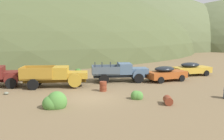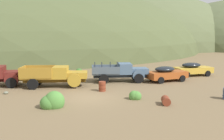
% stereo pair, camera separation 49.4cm
% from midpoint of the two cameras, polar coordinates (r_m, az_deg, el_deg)
% --- Properties ---
extents(ground_plane, '(300.00, 300.00, 0.00)m').
position_cam_midpoint_polar(ground_plane, '(18.03, -4.96, -6.82)').
color(ground_plane, brown).
extents(hill_distant, '(105.69, 77.49, 44.54)m').
position_cam_midpoint_polar(hill_distant, '(96.64, 1.84, 5.66)').
color(hill_distant, '#56603D').
rests_on(hill_distant, ground).
extents(truck_mustard, '(6.15, 2.94, 1.91)m').
position_cam_midpoint_polar(truck_mustard, '(22.20, -12.21, -1.36)').
color(truck_mustard, '#593D12').
rests_on(truck_mustard, ground).
extents(truck_chalk_blue, '(5.92, 2.88, 2.16)m').
position_cam_midpoint_polar(truck_chalk_blue, '(24.14, 3.47, -0.49)').
color(truck_chalk_blue, '#262D39').
rests_on(truck_chalk_blue, ground).
extents(car_oxide_orange, '(4.66, 2.48, 1.57)m').
position_cam_midpoint_polar(car_oxide_orange, '(25.08, 13.94, -0.80)').
color(car_oxide_orange, '#A34C1E').
rests_on(car_oxide_orange, ground).
extents(car_faded_yellow, '(4.77, 2.12, 1.57)m').
position_cam_midpoint_polar(car_faded_yellow, '(29.30, 19.78, 0.26)').
color(car_faded_yellow, gold).
rests_on(car_faded_yellow, ground).
extents(oil_drum_foreground, '(0.64, 0.64, 0.84)m').
position_cam_midpoint_polar(oil_drum_foreground, '(20.06, -1.70, -3.99)').
color(oil_drum_foreground, brown).
rests_on(oil_drum_foreground, ground).
extents(oil_drum_tipped, '(0.80, 0.99, 0.57)m').
position_cam_midpoint_polar(oil_drum_tipped, '(16.72, 13.79, -7.26)').
color(oil_drum_tipped, brown).
rests_on(oil_drum_tipped, ground).
extents(bush_lone_scrub, '(0.94, 0.76, 0.83)m').
position_cam_midpoint_polar(bush_lone_scrub, '(17.74, 6.45, -6.35)').
color(bush_lone_scrub, '#4C8438').
rests_on(bush_lone_scrub, ground).
extents(bush_front_right, '(1.62, 1.21, 1.42)m').
position_cam_midpoint_polar(bush_front_right, '(16.10, -13.31, -7.67)').
color(bush_front_right, '#4C8438').
rests_on(bush_front_right, ground).
extents(bush_between_trucks, '(0.92, 0.85, 0.91)m').
position_cam_midpoint_polar(bush_between_trucks, '(29.10, -7.52, -0.55)').
color(bush_between_trucks, '#3D702D').
rests_on(bush_between_trucks, ground).
extents(rock_flat, '(0.37, 0.34, 0.22)m').
position_cam_midpoint_polar(rock_flat, '(20.93, -23.76, -5.08)').
color(rock_flat, slate).
rests_on(rock_flat, ground).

